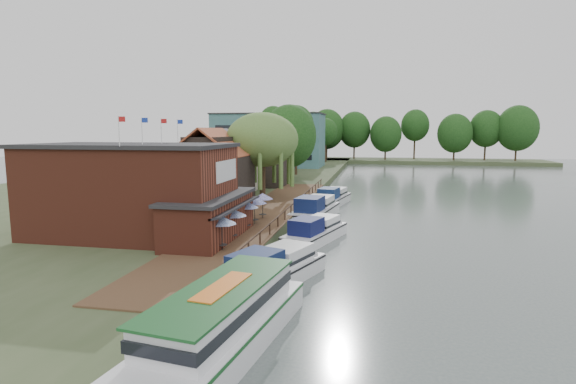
# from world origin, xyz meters

# --- Properties ---
(ground) EXTENTS (260.00, 260.00, 0.00)m
(ground) POSITION_xyz_m (0.00, 0.00, 0.00)
(ground) COLOR #485352
(ground) RESTS_ON ground
(land_bank) EXTENTS (50.00, 140.00, 1.00)m
(land_bank) POSITION_xyz_m (-30.00, 35.00, 0.50)
(land_bank) COLOR #384728
(land_bank) RESTS_ON ground
(quay_deck) EXTENTS (6.00, 50.00, 0.10)m
(quay_deck) POSITION_xyz_m (-8.00, 10.00, 1.05)
(quay_deck) COLOR #47301E
(quay_deck) RESTS_ON land_bank
(quay_rail) EXTENTS (0.20, 49.00, 1.00)m
(quay_rail) POSITION_xyz_m (-5.30, 10.50, 1.50)
(quay_rail) COLOR black
(quay_rail) RESTS_ON land_bank
(pub) EXTENTS (20.00, 11.00, 7.30)m
(pub) POSITION_xyz_m (-14.00, -1.00, 4.65)
(pub) COLOR maroon
(pub) RESTS_ON land_bank
(hotel_block) EXTENTS (25.40, 12.40, 12.30)m
(hotel_block) POSITION_xyz_m (-22.00, 70.00, 7.15)
(hotel_block) COLOR #38666B
(hotel_block) RESTS_ON land_bank
(cottage_a) EXTENTS (8.60, 7.60, 8.50)m
(cottage_a) POSITION_xyz_m (-15.00, 14.00, 5.25)
(cottage_a) COLOR black
(cottage_a) RESTS_ON land_bank
(cottage_b) EXTENTS (9.60, 8.60, 8.50)m
(cottage_b) POSITION_xyz_m (-18.00, 24.00, 5.25)
(cottage_b) COLOR beige
(cottage_b) RESTS_ON land_bank
(cottage_c) EXTENTS (7.60, 7.60, 8.50)m
(cottage_c) POSITION_xyz_m (-14.00, 33.00, 5.25)
(cottage_c) COLOR black
(cottage_c) RESTS_ON land_bank
(willow) EXTENTS (8.60, 8.60, 10.43)m
(willow) POSITION_xyz_m (-10.50, 19.00, 6.21)
(willow) COLOR #476B2D
(willow) RESTS_ON land_bank
(umbrella_0) EXTENTS (2.08, 2.08, 2.38)m
(umbrella_0) POSITION_xyz_m (-7.42, -4.20, 2.29)
(umbrella_0) COLOR navy
(umbrella_0) RESTS_ON quay_deck
(umbrella_1) EXTENTS (2.19, 2.19, 2.38)m
(umbrella_1) POSITION_xyz_m (-7.61, -1.25, 2.29)
(umbrella_1) COLOR navy
(umbrella_1) RESTS_ON quay_deck
(umbrella_2) EXTENTS (2.05, 2.05, 2.38)m
(umbrella_2) POSITION_xyz_m (-7.62, 2.43, 2.29)
(umbrella_2) COLOR navy
(umbrella_2) RESTS_ON quay_deck
(umbrella_3) EXTENTS (2.20, 2.20, 2.38)m
(umbrella_3) POSITION_xyz_m (-7.55, 4.74, 2.29)
(umbrella_3) COLOR navy
(umbrella_3) RESTS_ON quay_deck
(umbrella_4) EXTENTS (2.00, 2.00, 2.38)m
(umbrella_4) POSITION_xyz_m (-7.49, 7.33, 2.29)
(umbrella_4) COLOR navy
(umbrella_4) RESTS_ON quay_deck
(cruiser_0) EXTENTS (6.35, 10.40, 2.40)m
(cruiser_0) POSITION_xyz_m (-3.11, -7.20, 1.20)
(cruiser_0) COLOR silver
(cruiser_0) RESTS_ON ground
(cruiser_1) EXTENTS (5.59, 9.80, 2.24)m
(cruiser_1) POSITION_xyz_m (-2.06, 3.92, 1.12)
(cruiser_1) COLOR white
(cruiser_1) RESTS_ON ground
(cruiser_2) EXTENTS (4.98, 11.03, 2.61)m
(cruiser_2) POSITION_xyz_m (-3.37, 13.58, 1.30)
(cruiser_2) COLOR silver
(cruiser_2) RESTS_ON ground
(cruiser_3) EXTENTS (4.77, 9.97, 2.30)m
(cruiser_3) POSITION_xyz_m (-2.47, 23.29, 1.15)
(cruiser_3) COLOR silver
(cruiser_3) RESTS_ON ground
(tour_boat) EXTENTS (5.45, 13.35, 2.83)m
(tour_boat) POSITION_xyz_m (-3.43, -16.22, 1.41)
(tour_boat) COLOR silver
(tour_boat) RESTS_ON ground
(swan) EXTENTS (0.44, 0.44, 0.44)m
(swan) POSITION_xyz_m (-4.50, -9.35, 0.22)
(swan) COLOR white
(swan) RESTS_ON ground
(bank_tree_0) EXTENTS (8.98, 8.98, 12.56)m
(bank_tree_0) POSITION_xyz_m (-11.38, 40.28, 7.28)
(bank_tree_0) COLOR #143811
(bank_tree_0) RESTS_ON land_bank
(bank_tree_1) EXTENTS (6.78, 6.78, 13.03)m
(bank_tree_1) POSITION_xyz_m (-12.12, 50.76, 7.51)
(bank_tree_1) COLOR #143811
(bank_tree_1) RESTS_ON land_bank
(bank_tree_2) EXTENTS (6.17, 6.17, 13.42)m
(bank_tree_2) POSITION_xyz_m (-18.57, 59.62, 7.71)
(bank_tree_2) COLOR #143811
(bank_tree_2) RESTS_ON land_bank
(bank_tree_3) EXTENTS (6.15, 6.15, 11.75)m
(bank_tree_3) POSITION_xyz_m (-12.34, 76.82, 6.88)
(bank_tree_3) COLOR #143811
(bank_tree_3) RESTS_ON land_bank
(bank_tree_4) EXTENTS (6.25, 6.25, 11.61)m
(bank_tree_4) POSITION_xyz_m (-10.67, 87.39, 6.81)
(bank_tree_4) COLOR #143811
(bank_tree_4) RESTS_ON land_bank
(bank_tree_5) EXTENTS (8.42, 8.42, 13.60)m
(bank_tree_5) POSITION_xyz_m (-14.71, 92.84, 7.80)
(bank_tree_5) COLOR #143811
(bank_tree_5) RESTS_ON land_bank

